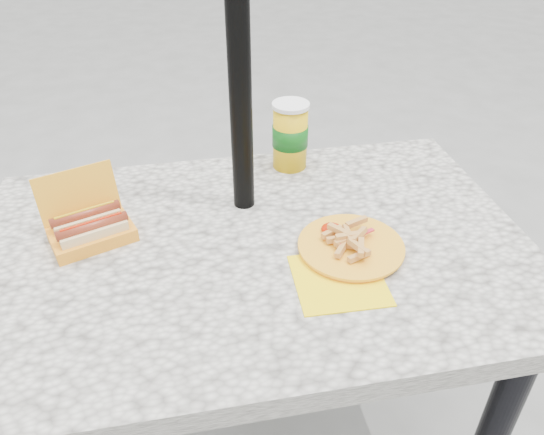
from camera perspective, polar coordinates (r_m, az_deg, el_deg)
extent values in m
cube|color=beige|center=(1.17, -1.81, -3.74)|extent=(1.20, 0.80, 0.05)
cylinder|color=black|center=(1.42, 22.67, -20.59)|extent=(0.07, 0.07, 0.70)
cylinder|color=black|center=(1.68, -20.68, -9.21)|extent=(0.07, 0.07, 0.70)
cylinder|color=black|center=(1.76, 13.10, -5.19)|extent=(0.07, 0.07, 0.70)
cylinder|color=black|center=(1.13, -3.56, 16.45)|extent=(0.05, 0.05, 2.20)
cube|color=orange|center=(1.22, -18.76, -1.74)|extent=(0.20, 0.16, 0.03)
cube|color=orange|center=(1.24, -20.20, 2.46)|extent=(0.17, 0.09, 0.11)
cube|color=beige|center=(1.19, -18.59, -1.70)|extent=(0.15, 0.09, 0.04)
cylinder|color=#963919|center=(1.18, -18.78, -0.86)|extent=(0.15, 0.07, 0.02)
cylinder|color=#A31601|center=(1.17, -18.87, -0.46)|extent=(0.12, 0.05, 0.01)
cube|color=beige|center=(1.23, -19.24, -0.47)|extent=(0.15, 0.09, 0.04)
cylinder|color=#963919|center=(1.22, -19.43, 0.35)|extent=(0.15, 0.07, 0.02)
cylinder|color=#B88705|center=(1.22, -19.52, 0.75)|extent=(0.12, 0.05, 0.01)
cube|color=yellow|center=(1.07, 7.20, -6.68)|extent=(0.18, 0.18, 0.00)
cylinder|color=orange|center=(1.15, 8.48, -3.14)|extent=(0.22, 0.22, 0.01)
cylinder|color=orange|center=(1.14, 8.50, -2.98)|extent=(0.23, 0.23, 0.01)
cube|color=#CF8544|center=(1.13, 7.98, -2.50)|extent=(0.06, 0.03, 0.01)
cube|color=#CF8544|center=(1.10, 9.36, -4.09)|extent=(0.06, 0.03, 0.01)
cube|color=#CF8544|center=(1.11, 7.50, -3.34)|extent=(0.04, 0.05, 0.01)
cube|color=#CF8544|center=(1.13, 9.32, -1.85)|extent=(0.05, 0.05, 0.01)
cube|color=#CF8544|center=(1.13, 8.47, -2.99)|extent=(0.06, 0.03, 0.01)
cube|color=#CF8544|center=(1.13, 8.17, -1.97)|extent=(0.06, 0.02, 0.01)
cube|color=#CF8544|center=(1.14, 8.79, -2.52)|extent=(0.05, 0.04, 0.01)
cube|color=#CF8544|center=(1.10, 9.29, -3.19)|extent=(0.04, 0.06, 0.01)
cube|color=#CF8544|center=(1.15, 6.48, -1.57)|extent=(0.05, 0.03, 0.01)
cube|color=#CF8544|center=(1.14, 7.22, -1.38)|extent=(0.04, 0.05, 0.01)
cube|color=#CF8544|center=(1.13, 8.13, -1.74)|extent=(0.02, 0.06, 0.01)
cube|color=#CF8544|center=(1.17, 9.08, -0.48)|extent=(0.06, 0.03, 0.01)
cube|color=#CF8544|center=(1.14, 7.20, -2.29)|extent=(0.05, 0.02, 0.01)
cube|color=#CF8544|center=(1.10, 9.55, -3.17)|extent=(0.03, 0.06, 0.01)
ellipsoid|color=#A31601|center=(1.17, 6.46, -1.24)|extent=(0.05, 0.05, 0.01)
cube|color=red|center=(1.14, 9.03, -1.99)|extent=(0.09, 0.04, 0.00)
cylinder|color=#E6B30D|center=(1.40, 1.96, 8.61)|extent=(0.09, 0.09, 0.17)
cylinder|color=#0D5311|center=(1.40, 1.97, 8.80)|extent=(0.09, 0.09, 0.05)
cylinder|color=white|center=(1.37, 2.04, 11.99)|extent=(0.10, 0.10, 0.01)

